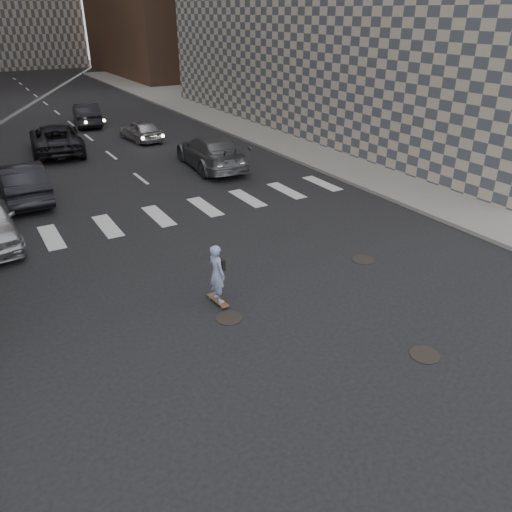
{
  "coord_description": "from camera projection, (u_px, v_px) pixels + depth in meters",
  "views": [
    {
      "loc": [
        -6.97,
        -8.58,
        7.21
      ],
      "look_at": [
        -0.87,
        1.73,
        1.3
      ],
      "focal_mm": 35.0,
      "sensor_mm": 36.0,
      "label": 1
    }
  ],
  "objects": [
    {
      "name": "ground",
      "position": [
        318.0,
        318.0,
        13.0
      ],
      "size": [
        160.0,
        160.0,
        0.0
      ],
      "primitive_type": "plane",
      "color": "black",
      "rests_on": "ground"
    },
    {
      "name": "manhole_c",
      "position": [
        363.0,
        260.0,
        16.04
      ],
      "size": [
        0.7,
        0.7,
        0.02
      ],
      "primitive_type": "cylinder",
      "color": "black",
      "rests_on": "ground"
    },
    {
      "name": "manhole_b",
      "position": [
        229.0,
        318.0,
        13.0
      ],
      "size": [
        0.7,
        0.7,
        0.02
      ],
      "primitive_type": "cylinder",
      "color": "black",
      "rests_on": "ground"
    },
    {
      "name": "manhole_a",
      "position": [
        425.0,
        355.0,
        11.61
      ],
      "size": [
        0.7,
        0.7,
        0.02
      ],
      "primitive_type": "cylinder",
      "color": "black",
      "rests_on": "ground"
    },
    {
      "name": "traffic_car_c",
      "position": [
        56.0,
        139.0,
        27.77
      ],
      "size": [
        3.26,
        5.95,
        1.58
      ],
      "primitive_type": "imported",
      "rotation": [
        0.0,
        0.0,
        3.03
      ],
      "color": "black",
      "rests_on": "ground"
    },
    {
      "name": "traffic_car_a",
      "position": [
        22.0,
        182.0,
        20.77
      ],
      "size": [
        1.71,
        4.87,
        1.6
      ],
      "primitive_type": "imported",
      "rotation": [
        0.0,
        0.0,
        3.14
      ],
      "color": "black",
      "rests_on": "ground"
    },
    {
      "name": "skateboarder",
      "position": [
        217.0,
        273.0,
        13.29
      ],
      "size": [
        0.45,
        0.89,
        1.74
      ],
      "rotation": [
        0.0,
        0.0,
        0.09
      ],
      "color": "brown",
      "rests_on": "ground"
    },
    {
      "name": "traffic_car_e",
      "position": [
        87.0,
        114.0,
        34.51
      ],
      "size": [
        2.18,
        4.73,
        1.5
      ],
      "primitive_type": "imported",
      "rotation": [
        0.0,
        0.0,
        3.01
      ],
      "color": "black",
      "rests_on": "ground"
    },
    {
      "name": "traffic_car_b",
      "position": [
        211.0,
        152.0,
        25.15
      ],
      "size": [
        2.79,
        5.81,
        1.63
      ],
      "primitive_type": "imported",
      "rotation": [
        0.0,
        0.0,
        3.05
      ],
      "color": "slate",
      "rests_on": "ground"
    },
    {
      "name": "sidewalk_right",
      "position": [
        312.0,
        124.0,
        35.02
      ],
      "size": [
        13.0,
        80.0,
        0.15
      ],
      "primitive_type": "cube",
      "color": "gray",
      "rests_on": "ground"
    },
    {
      "name": "traffic_car_d",
      "position": [
        140.0,
        130.0,
        30.48
      ],
      "size": [
        1.93,
        3.88,
        1.27
      ],
      "primitive_type": "imported",
      "rotation": [
        0.0,
        0.0,
        3.26
      ],
      "color": "#B8B9C0",
      "rests_on": "ground"
    }
  ]
}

